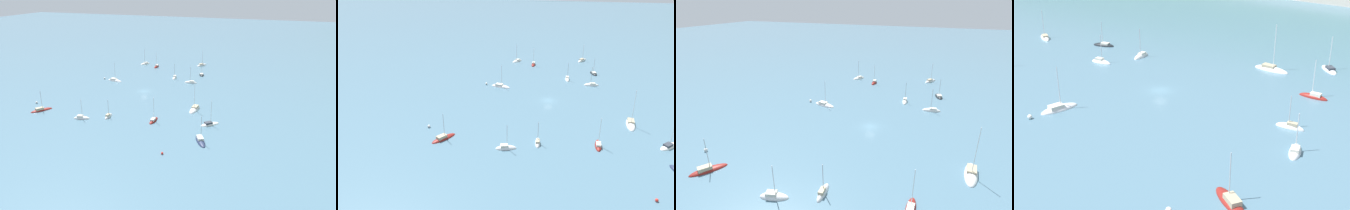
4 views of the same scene
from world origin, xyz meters
TOP-DOWN VIEW (x-y plane):
  - ground_plane at (0.00, 0.00)m, footprint 600.00×600.00m
  - sailboat_0 at (-51.06, 11.53)m, footprint 7.23×5.05m
  - sailboat_1 at (33.36, -7.75)m, footprint 3.36×5.65m
  - sailboat_2 at (-22.76, 5.62)m, footprint 5.65×2.18m
  - sailboat_3 at (-43.91, -18.46)m, footprint 6.14×4.84m
  - sailboat_4 at (-32.33, 16.18)m, footprint 6.40×3.79m
  - sailboat_5 at (13.08, 25.07)m, footprint 8.63×2.96m
  - sailboat_6 at (27.25, 15.27)m, footprint 5.91×1.66m
  - sailboat_7 at (-17.88, 14.84)m, footprint 2.52×5.78m
  - sailboat_8 at (-39.77, -10.15)m, footprint 5.67×1.75m
  - sailboat_9 at (24.04, 32.95)m, footprint 6.07×6.21m
  - sailboat_11 at (31.86, -25.11)m, footprint 7.43×5.84m
  - sailboat_12 at (29.10, -0.15)m, footprint 5.25×1.80m
  - sailboat_13 at (-9.55, -18.69)m, footprint 4.11×7.83m
  - mooring_buoy_0 at (-10.60, -24.52)m, footprint 0.84×0.84m
  - mooring_buoy_1 at (46.69, 25.56)m, footprint 0.65×0.65m
  - mooring_buoy_2 at (26.58, -31.58)m, footprint 0.81×0.81m

SIDE VIEW (x-z plane):
  - ground_plane at x=0.00m, z-range 0.00..0.00m
  - sailboat_4 at x=-32.33m, z-range -3.60..3.73m
  - sailboat_7 at x=-17.88m, z-range -4.06..4.21m
  - sailboat_3 at x=-43.91m, z-range -4.38..4.55m
  - sailboat_0 at x=-51.06m, z-range -4.35..4.52m
  - sailboat_13 at x=-9.55m, z-range -4.53..4.71m
  - sailboat_1 at x=33.36m, z-range -3.70..3.89m
  - sailboat_12 at x=29.10m, z-range -3.34..3.53m
  - sailboat_5 at x=13.08m, z-range -5.79..6.00m
  - sailboat_9 at x=24.04m, z-range -4.19..4.40m
  - sailboat_2 at x=-22.76m, z-range -3.79..4.00m
  - sailboat_6 at x=27.25m, z-range -4.18..4.40m
  - sailboat_8 at x=-39.77m, z-range -4.25..4.49m
  - sailboat_11 at x=31.86m, z-range -3.85..4.11m
  - mooring_buoy_1 at x=46.69m, z-range 0.00..0.65m
  - mooring_buoy_2 at x=26.58m, z-range 0.00..0.81m
  - mooring_buoy_0 at x=-10.60m, z-range 0.00..0.84m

